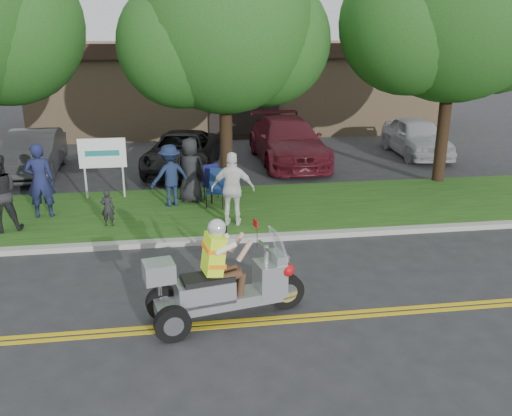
{
  "coord_description": "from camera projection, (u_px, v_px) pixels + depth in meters",
  "views": [
    {
      "loc": [
        -0.92,
        -8.12,
        4.44
      ],
      "look_at": [
        0.59,
        2.0,
        1.11
      ],
      "focal_mm": 38.0,
      "sensor_mm": 36.0,
      "label": 1
    }
  ],
  "objects": [
    {
      "name": "ground",
      "position": [
        239.0,
        308.0,
        9.14
      ],
      "size": [
        120.0,
        120.0,
        0.0
      ],
      "primitive_type": "plane",
      "color": "#28282B",
      "rests_on": "ground"
    },
    {
      "name": "centerline_near",
      "position": [
        243.0,
        325.0,
        8.59
      ],
      "size": [
        60.0,
        0.1,
        0.01
      ],
      "primitive_type": "cube",
      "color": "gold",
      "rests_on": "ground"
    },
    {
      "name": "centerline_far",
      "position": [
        242.0,
        320.0,
        8.74
      ],
      "size": [
        60.0,
        0.1,
        0.01
      ],
      "primitive_type": "cube",
      "color": "gold",
      "rests_on": "ground"
    },
    {
      "name": "curb",
      "position": [
        223.0,
        240.0,
        11.99
      ],
      "size": [
        60.0,
        0.25,
        0.12
      ],
      "primitive_type": "cube",
      "color": "#A8A89E",
      "rests_on": "ground"
    },
    {
      "name": "grass_verge",
      "position": [
        215.0,
        210.0,
        14.02
      ],
      "size": [
        60.0,
        4.0,
        0.1
      ],
      "primitive_type": "cube",
      "color": "#1C4612",
      "rests_on": "ground"
    },
    {
      "name": "commercial_building",
      "position": [
        234.0,
        84.0,
        26.65
      ],
      "size": [
        18.0,
        8.2,
        4.0
      ],
      "color": "#9E7F5B",
      "rests_on": "ground"
    },
    {
      "name": "tree_mid",
      "position": [
        226.0,
        32.0,
        14.65
      ],
      "size": [
        5.88,
        4.8,
        7.05
      ],
      "color": "#332114",
      "rests_on": "ground"
    },
    {
      "name": "tree_right",
      "position": [
        457.0,
        10.0,
        15.19
      ],
      "size": [
        6.86,
        5.6,
        8.07
      ],
      "color": "#332114",
      "rests_on": "ground"
    },
    {
      "name": "business_sign",
      "position": [
        103.0,
        156.0,
        14.55
      ],
      "size": [
        1.25,
        0.06,
        1.75
      ],
      "color": "silver",
      "rests_on": "ground"
    },
    {
      "name": "trike_scooter",
      "position": [
        220.0,
        286.0,
        8.6
      ],
      "size": [
        2.64,
        1.11,
        1.73
      ],
      "rotation": [
        0.0,
        0.0,
        0.21
      ],
      "color": "black",
      "rests_on": "ground"
    },
    {
      "name": "lawn_chair_a",
      "position": [
        218.0,
        185.0,
        14.05
      ],
      "size": [
        0.67,
        0.68,
        0.97
      ],
      "rotation": [
        0.0,
        0.0,
        -0.39
      ],
      "color": "black",
      "rests_on": "grass_verge"
    },
    {
      "name": "lawn_chair_b",
      "position": [
        213.0,
        181.0,
        14.52
      ],
      "size": [
        0.69,
        0.7,
        0.97
      ],
      "rotation": [
        0.0,
        0.0,
        0.48
      ],
      "color": "black",
      "rests_on": "grass_verge"
    },
    {
      "name": "spectator_adult_left",
      "position": [
        40.0,
        181.0,
        13.08
      ],
      "size": [
        0.7,
        0.49,
        1.83
      ],
      "primitive_type": "imported",
      "rotation": [
        0.0,
        0.0,
        3.22
      ],
      "color": "#191D45",
      "rests_on": "grass_verge"
    },
    {
      "name": "spectator_adult_right",
      "position": [
        233.0,
        189.0,
        12.56
      ],
      "size": [
        1.08,
        0.61,
        1.74
      ],
      "primitive_type": "imported",
      "rotation": [
        0.0,
        0.0,
        2.94
      ],
      "color": "white",
      "rests_on": "grass_verge"
    },
    {
      "name": "spectator_chair_a",
      "position": [
        170.0,
        175.0,
        14.0
      ],
      "size": [
        1.19,
        0.95,
        1.61
      ],
      "primitive_type": "imported",
      "rotation": [
        0.0,
        0.0,
        3.53
      ],
      "color": "#172241",
      "rests_on": "grass_verge"
    },
    {
      "name": "spectator_chair_b",
      "position": [
        190.0,
        170.0,
        14.29
      ],
      "size": [
        0.97,
        0.78,
        1.73
      ],
      "primitive_type": "imported",
      "rotation": [
        0.0,
        0.0,
        2.83
      ],
      "color": "black",
      "rests_on": "grass_verge"
    },
    {
      "name": "child_left",
      "position": [
        108.0,
        208.0,
        12.59
      ],
      "size": [
        0.33,
        0.23,
        0.87
      ],
      "primitive_type": "imported",
      "rotation": [
        0.0,
        0.0,
        3.06
      ],
      "color": "black",
      "rests_on": "grass_verge"
    },
    {
      "name": "parked_car_left",
      "position": [
        34.0,
        153.0,
        17.5
      ],
      "size": [
        1.71,
        4.37,
        1.42
      ],
      "primitive_type": "imported",
      "rotation": [
        0.0,
        0.0,
        0.05
      ],
      "color": "#2C2C2E",
      "rests_on": "ground"
    },
    {
      "name": "parked_car_mid",
      "position": [
        182.0,
        152.0,
        18.0
      ],
      "size": [
        2.96,
        4.93,
        1.28
      ],
      "primitive_type": "imported",
      "rotation": [
        0.0,
        0.0,
        -0.19
      ],
      "color": "black",
      "rests_on": "ground"
    },
    {
      "name": "parked_car_right",
      "position": [
        288.0,
        141.0,
        19.13
      ],
      "size": [
        2.29,
        5.4,
        1.56
      ],
      "primitive_type": "imported",
      "rotation": [
        0.0,
        0.0,
        0.02
      ],
      "color": "#53131D",
      "rests_on": "ground"
    },
    {
      "name": "parked_car_far_right",
      "position": [
        416.0,
        137.0,
        20.27
      ],
      "size": [
        1.95,
        4.29,
        1.43
      ],
      "primitive_type": "imported",
      "rotation": [
        0.0,
        0.0,
        -0.06
      ],
      "color": "#ACADB3",
      "rests_on": "ground"
    }
  ]
}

